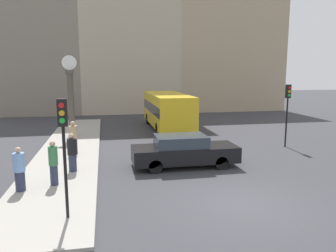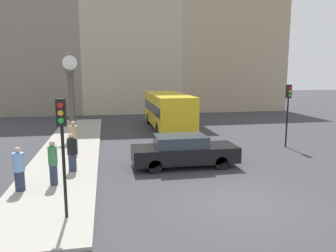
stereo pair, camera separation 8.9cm
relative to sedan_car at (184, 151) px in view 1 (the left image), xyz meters
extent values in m
plane|color=#38383D|center=(0.93, -4.55, -0.73)|extent=(120.00, 120.00, 0.00)
cube|color=#A39E93|center=(-5.42, 4.41, -0.67)|extent=(3.15, 21.92, 0.11)
cube|color=gray|center=(-9.96, 21.39, 6.70)|extent=(8.61, 5.00, 14.86)
cube|color=#B7A88E|center=(-0.66, 21.39, 8.35)|extent=(9.97, 5.00, 18.16)
cube|color=tan|center=(10.22, 21.39, 5.31)|extent=(11.80, 5.00, 12.08)
cube|color=black|center=(0.04, 0.00, -0.12)|extent=(4.77, 1.75, 0.70)
cube|color=#2D3842|center=(-0.15, 0.00, 0.48)|extent=(2.29, 1.58, 0.50)
cylinder|color=black|center=(1.52, 0.77, -0.43)|extent=(0.60, 0.22, 0.60)
cylinder|color=black|center=(1.52, -0.77, -0.43)|extent=(0.60, 0.22, 0.60)
cylinder|color=black|center=(-1.44, 0.77, -0.43)|extent=(0.60, 0.22, 0.60)
cylinder|color=black|center=(-1.44, -0.77, -0.43)|extent=(0.60, 0.22, 0.60)
cube|color=gold|center=(1.17, 9.95, 0.78)|extent=(2.52, 8.13, 2.29)
cube|color=#1E232D|center=(1.17, 9.95, 0.91)|extent=(2.55, 7.97, 0.69)
cylinder|color=black|center=(2.30, 12.47, -0.28)|extent=(0.28, 0.90, 0.90)
cylinder|color=black|center=(0.05, 12.47, -0.28)|extent=(0.28, 0.90, 0.90)
cylinder|color=black|center=(2.30, 7.43, -0.28)|extent=(0.28, 0.90, 0.90)
cylinder|color=black|center=(0.05, 7.43, -0.28)|extent=(0.28, 0.90, 0.90)
cylinder|color=black|center=(-4.63, -4.73, 0.73)|extent=(0.09, 0.09, 2.69)
cube|color=black|center=(-4.63, -4.73, 2.45)|extent=(0.26, 0.20, 0.76)
cylinder|color=red|center=(-4.63, -4.85, 2.66)|extent=(0.15, 0.04, 0.15)
cylinder|color=orange|center=(-4.63, -4.85, 2.45)|extent=(0.15, 0.04, 0.15)
cylinder|color=green|center=(-4.63, -4.85, 2.24)|extent=(0.15, 0.04, 0.15)
cylinder|color=black|center=(6.71, 2.76, 0.68)|extent=(0.09, 0.09, 2.82)
cube|color=black|center=(6.71, 2.76, 2.47)|extent=(0.26, 0.20, 0.76)
cylinder|color=red|center=(6.71, 2.64, 2.68)|extent=(0.15, 0.04, 0.15)
cylinder|color=orange|center=(6.71, 2.64, 2.47)|extent=(0.15, 0.04, 0.15)
cylinder|color=green|center=(6.71, 2.64, 2.26)|extent=(0.15, 0.04, 0.15)
cylinder|color=#4C473D|center=(-5.58, 7.79, 1.40)|extent=(0.39, 0.39, 4.04)
cube|color=#4C473D|center=(-5.58, 7.79, 3.54)|extent=(0.51, 0.51, 0.23)
cylinder|color=#4C473D|center=(-5.58, 7.79, 4.12)|extent=(1.01, 0.04, 1.01)
cylinder|color=white|center=(-5.58, 7.79, 4.12)|extent=(0.93, 0.06, 0.93)
cylinder|color=#2D334C|center=(-5.09, 2.96, -0.24)|extent=(0.36, 0.36, 0.75)
cylinder|color=tan|center=(-5.09, 2.96, 0.48)|extent=(0.43, 0.43, 0.70)
sphere|color=tan|center=(-5.09, 2.96, 0.96)|extent=(0.25, 0.25, 0.25)
cylinder|color=#2D334C|center=(-5.41, -1.76, -0.24)|extent=(0.28, 0.28, 0.76)
cylinder|color=#387A47|center=(-5.41, -1.76, 0.50)|extent=(0.33, 0.33, 0.71)
sphere|color=tan|center=(-5.41, -1.76, 0.96)|extent=(0.21, 0.21, 0.21)
cylinder|color=#2D334C|center=(-6.50, -2.17, -0.26)|extent=(0.34, 0.34, 0.71)
cylinder|color=#729ED8|center=(-6.50, -2.17, 0.43)|extent=(0.40, 0.40, 0.66)
sphere|color=tan|center=(-6.50, -2.17, 0.86)|extent=(0.21, 0.21, 0.21)
cylinder|color=#2D334C|center=(-4.88, -0.12, -0.25)|extent=(0.33, 0.33, 0.73)
cylinder|color=black|center=(-4.88, -0.12, 0.45)|extent=(0.39, 0.39, 0.68)
sphere|color=tan|center=(-4.88, -0.12, 0.90)|extent=(0.22, 0.22, 0.22)
camera|label=1|loc=(-3.50, -14.07, 3.57)|focal=35.00mm
camera|label=2|loc=(-3.41, -14.09, 3.57)|focal=35.00mm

